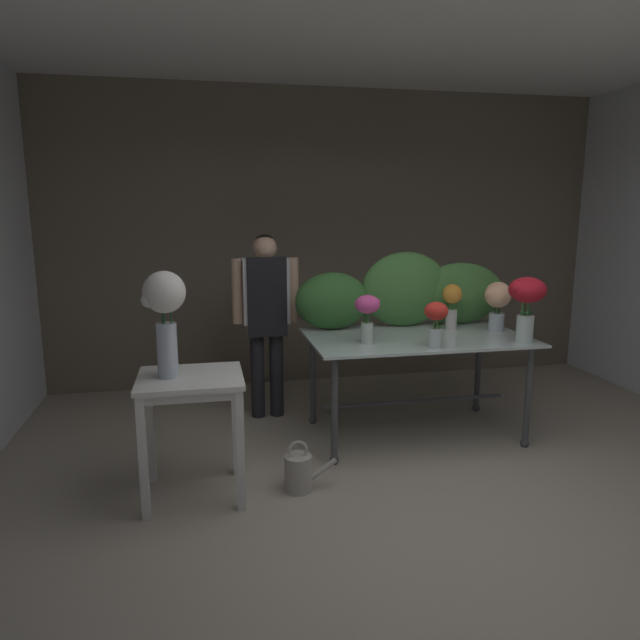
{
  "coord_description": "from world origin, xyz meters",
  "views": [
    {
      "loc": [
        -1.32,
        -2.68,
        1.82
      ],
      "look_at": [
        -0.55,
        1.08,
        1.07
      ],
      "focal_mm": 32.25,
      "sensor_mm": 36.0,
      "label": 1
    }
  ],
  "objects_px": {
    "vase_scarlet_carnations": "(436,320)",
    "vase_crimson_peonies": "(527,299)",
    "side_table_white": "(191,394)",
    "vase_white_roses_tall": "(165,311)",
    "vase_fuchsia_stock": "(368,312)",
    "display_table_glass": "(416,351)",
    "vase_peach_dahlias": "(497,301)",
    "vase_sunset_roses": "(452,303)",
    "watering_can": "(299,472)",
    "florist": "(266,307)"
  },
  "relations": [
    {
      "from": "vase_scarlet_carnations",
      "to": "vase_crimson_peonies",
      "type": "relative_size",
      "value": 0.68
    },
    {
      "from": "side_table_white",
      "to": "vase_white_roses_tall",
      "type": "xyz_separation_m",
      "value": [
        -0.13,
        -0.0,
        0.54
      ]
    },
    {
      "from": "vase_fuchsia_stock",
      "to": "vase_crimson_peonies",
      "type": "relative_size",
      "value": 0.74
    },
    {
      "from": "side_table_white",
      "to": "vase_crimson_peonies",
      "type": "distance_m",
      "value": 2.51
    },
    {
      "from": "display_table_glass",
      "to": "vase_scarlet_carnations",
      "type": "xyz_separation_m",
      "value": [
        -0.01,
        -0.39,
        0.33
      ]
    },
    {
      "from": "side_table_white",
      "to": "vase_peach_dahlias",
      "type": "height_order",
      "value": "vase_peach_dahlias"
    },
    {
      "from": "vase_sunset_roses",
      "to": "vase_scarlet_carnations",
      "type": "bearing_deg",
      "value": -124.04
    },
    {
      "from": "vase_scarlet_carnations",
      "to": "vase_crimson_peonies",
      "type": "height_order",
      "value": "vase_crimson_peonies"
    },
    {
      "from": "vase_fuchsia_stock",
      "to": "side_table_white",
      "type": "bearing_deg",
      "value": -158.46
    },
    {
      "from": "vase_scarlet_carnations",
      "to": "vase_fuchsia_stock",
      "type": "bearing_deg",
      "value": 152.94
    },
    {
      "from": "vase_scarlet_carnations",
      "to": "watering_can",
      "type": "relative_size",
      "value": 0.95
    },
    {
      "from": "vase_fuchsia_stock",
      "to": "vase_sunset_roses",
      "type": "bearing_deg",
      "value": 21.53
    },
    {
      "from": "vase_sunset_roses",
      "to": "vase_scarlet_carnations",
      "type": "distance_m",
      "value": 0.66
    },
    {
      "from": "vase_sunset_roses",
      "to": "vase_white_roses_tall",
      "type": "xyz_separation_m",
      "value": [
        -2.23,
        -0.83,
        0.16
      ]
    },
    {
      "from": "vase_crimson_peonies",
      "to": "vase_scarlet_carnations",
      "type": "bearing_deg",
      "value": -178.89
    },
    {
      "from": "side_table_white",
      "to": "vase_fuchsia_stock",
      "type": "distance_m",
      "value": 1.43
    },
    {
      "from": "vase_scarlet_carnations",
      "to": "vase_crimson_peonies",
      "type": "bearing_deg",
      "value": 1.11
    },
    {
      "from": "vase_sunset_roses",
      "to": "vase_crimson_peonies",
      "type": "distance_m",
      "value": 0.65
    },
    {
      "from": "side_table_white",
      "to": "vase_white_roses_tall",
      "type": "relative_size",
      "value": 1.22
    },
    {
      "from": "florist",
      "to": "side_table_white",
      "type": "bearing_deg",
      "value": -115.04
    },
    {
      "from": "vase_fuchsia_stock",
      "to": "vase_scarlet_carnations",
      "type": "xyz_separation_m",
      "value": [
        0.45,
        -0.23,
        -0.03
      ]
    },
    {
      "from": "florist",
      "to": "vase_white_roses_tall",
      "type": "xyz_separation_m",
      "value": [
        -0.75,
        -1.33,
        0.23
      ]
    },
    {
      "from": "vase_white_roses_tall",
      "to": "watering_can",
      "type": "height_order",
      "value": "vase_white_roses_tall"
    },
    {
      "from": "display_table_glass",
      "to": "vase_peach_dahlias",
      "type": "height_order",
      "value": "vase_peach_dahlias"
    },
    {
      "from": "vase_fuchsia_stock",
      "to": "watering_can",
      "type": "xyz_separation_m",
      "value": [
        -0.62,
        -0.58,
        -0.93
      ]
    },
    {
      "from": "display_table_glass",
      "to": "florist",
      "type": "height_order",
      "value": "florist"
    },
    {
      "from": "vase_peach_dahlias",
      "to": "vase_scarlet_carnations",
      "type": "bearing_deg",
      "value": -148.72
    },
    {
      "from": "display_table_glass",
      "to": "florist",
      "type": "xyz_separation_m",
      "value": [
        -1.11,
        0.66,
        0.28
      ]
    },
    {
      "from": "display_table_glass",
      "to": "florist",
      "type": "relative_size",
      "value": 1.07
    },
    {
      "from": "vase_peach_dahlias",
      "to": "vase_crimson_peonies",
      "type": "xyz_separation_m",
      "value": [
        0.01,
        -0.42,
        0.08
      ]
    },
    {
      "from": "vase_scarlet_carnations",
      "to": "display_table_glass",
      "type": "bearing_deg",
      "value": 89.16
    },
    {
      "from": "vase_sunset_roses",
      "to": "vase_fuchsia_stock",
      "type": "bearing_deg",
      "value": -158.47
    },
    {
      "from": "vase_white_roses_tall",
      "to": "vase_fuchsia_stock",
      "type": "bearing_deg",
      "value": 19.75
    },
    {
      "from": "side_table_white",
      "to": "vase_sunset_roses",
      "type": "height_order",
      "value": "vase_sunset_roses"
    },
    {
      "from": "vase_fuchsia_stock",
      "to": "vase_sunset_roses",
      "type": "relative_size",
      "value": 0.96
    },
    {
      "from": "vase_peach_dahlias",
      "to": "vase_crimson_peonies",
      "type": "height_order",
      "value": "vase_crimson_peonies"
    },
    {
      "from": "florist",
      "to": "vase_fuchsia_stock",
      "type": "xyz_separation_m",
      "value": [
        0.66,
        -0.82,
        0.08
      ]
    },
    {
      "from": "vase_sunset_roses",
      "to": "florist",
      "type": "bearing_deg",
      "value": 161.27
    },
    {
      "from": "display_table_glass",
      "to": "vase_white_roses_tall",
      "type": "bearing_deg",
      "value": -160.33
    },
    {
      "from": "vase_sunset_roses",
      "to": "vase_scarlet_carnations",
      "type": "relative_size",
      "value": 1.14
    },
    {
      "from": "display_table_glass",
      "to": "vase_fuchsia_stock",
      "type": "distance_m",
      "value": 0.6
    },
    {
      "from": "side_table_white",
      "to": "vase_peach_dahlias",
      "type": "distance_m",
      "value": 2.57
    },
    {
      "from": "florist",
      "to": "vase_crimson_peonies",
      "type": "bearing_deg",
      "value": -29.59
    },
    {
      "from": "display_table_glass",
      "to": "vase_crimson_peonies",
      "type": "distance_m",
      "value": 0.92
    },
    {
      "from": "vase_white_roses_tall",
      "to": "vase_scarlet_carnations",
      "type": "bearing_deg",
      "value": 8.58
    },
    {
      "from": "florist",
      "to": "watering_can",
      "type": "relative_size",
      "value": 4.54
    },
    {
      "from": "side_table_white",
      "to": "florist",
      "type": "relative_size",
      "value": 0.5
    },
    {
      "from": "side_table_white",
      "to": "vase_sunset_roses",
      "type": "distance_m",
      "value": 2.29
    },
    {
      "from": "vase_white_roses_tall",
      "to": "watering_can",
      "type": "xyz_separation_m",
      "value": [
        0.8,
        -0.08,
        -1.08
      ]
    },
    {
      "from": "florist",
      "to": "vase_peach_dahlias",
      "type": "height_order",
      "value": "florist"
    }
  ]
}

